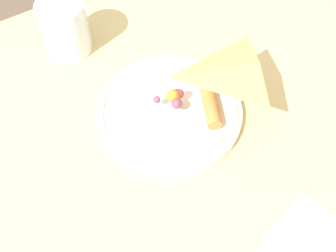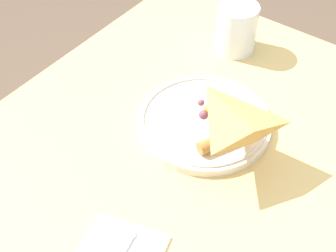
{
  "view_description": "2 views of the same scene",
  "coord_description": "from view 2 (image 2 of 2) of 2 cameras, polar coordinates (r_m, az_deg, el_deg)",
  "views": [
    {
      "loc": [
        -0.28,
        0.28,
        1.35
      ],
      "look_at": [
        0.02,
        0.09,
        0.82
      ],
      "focal_mm": 45.0,
      "sensor_mm": 36.0,
      "label": 1
    },
    {
      "loc": [
        -0.5,
        -0.29,
        1.45
      ],
      "look_at": [
        0.01,
        0.09,
        0.79
      ],
      "focal_mm": 55.0,
      "sensor_mm": 36.0,
      "label": 2
    }
  ],
  "objects": [
    {
      "name": "dining_table",
      "position": [
        1.0,
        3.82,
        -8.8
      ],
      "size": [
        0.9,
        0.82,
        0.76
      ],
      "color": "#DBB770",
      "rests_on": "ground_plane"
    },
    {
      "name": "milk_glass",
      "position": [
        1.11,
        7.6,
        10.65
      ],
      "size": [
        0.09,
        0.09,
        0.11
      ],
      "color": "white",
      "rests_on": "dining_table"
    },
    {
      "name": "plate_pizza",
      "position": [
        0.95,
        4.11,
        0.6
      ],
      "size": [
        0.25,
        0.25,
        0.05
      ],
      "color": "silver",
      "rests_on": "dining_table"
    }
  ]
}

